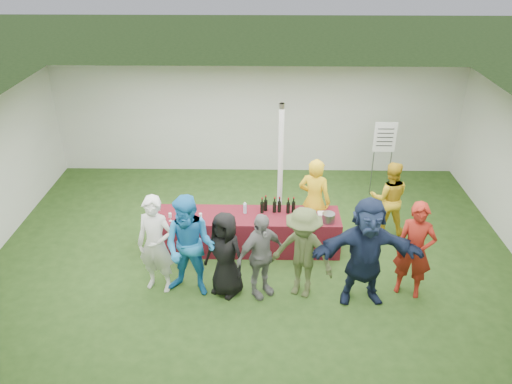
{
  "coord_description": "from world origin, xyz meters",
  "views": [
    {
      "loc": [
        0.18,
        -7.77,
        5.59
      ],
      "look_at": [
        0.03,
        0.4,
        1.25
      ],
      "focal_mm": 35.0,
      "sensor_mm": 36.0,
      "label": 1
    }
  ],
  "objects_px": {
    "customer_1": "(190,247)",
    "customer_2": "(225,254)",
    "wine_list_sign": "(384,143)",
    "serving_table": "(246,232)",
    "staff_back": "(389,198)",
    "dump_bucket": "(328,218)",
    "customer_0": "(156,245)",
    "customer_3": "(260,256)",
    "customer_6": "(415,250)",
    "customer_4": "(303,253)",
    "customer_5": "(366,252)",
    "staff_pourer": "(314,201)"
  },
  "relations": [
    {
      "from": "staff_pourer",
      "to": "customer_6",
      "type": "bearing_deg",
      "value": 155.62
    },
    {
      "from": "serving_table",
      "to": "customer_6",
      "type": "bearing_deg",
      "value": -24.54
    },
    {
      "from": "dump_bucket",
      "to": "customer_3",
      "type": "distance_m",
      "value": 1.7
    },
    {
      "from": "customer_2",
      "to": "customer_3",
      "type": "height_order",
      "value": "customer_3"
    },
    {
      "from": "customer_0",
      "to": "customer_5",
      "type": "relative_size",
      "value": 0.93
    },
    {
      "from": "customer_1",
      "to": "customer_2",
      "type": "bearing_deg",
      "value": 16.11
    },
    {
      "from": "customer_0",
      "to": "customer_4",
      "type": "xyz_separation_m",
      "value": [
        2.45,
        -0.12,
        -0.06
      ]
    },
    {
      "from": "customer_2",
      "to": "wine_list_sign",
      "type": "bearing_deg",
      "value": 78.85
    },
    {
      "from": "dump_bucket",
      "to": "customer_0",
      "type": "xyz_separation_m",
      "value": [
        -3.0,
        -1.02,
        0.06
      ]
    },
    {
      "from": "serving_table",
      "to": "staff_back",
      "type": "xyz_separation_m",
      "value": [
        2.86,
        0.67,
        0.41
      ]
    },
    {
      "from": "customer_4",
      "to": "customer_6",
      "type": "xyz_separation_m",
      "value": [
        1.85,
        0.06,
        0.04
      ]
    },
    {
      "from": "wine_list_sign",
      "to": "serving_table",
      "type": "bearing_deg",
      "value": -143.1
    },
    {
      "from": "wine_list_sign",
      "to": "customer_1",
      "type": "relative_size",
      "value": 0.97
    },
    {
      "from": "staff_pourer",
      "to": "customer_1",
      "type": "relative_size",
      "value": 0.96
    },
    {
      "from": "customer_3",
      "to": "customer_6",
      "type": "bearing_deg",
      "value": -34.69
    },
    {
      "from": "staff_pourer",
      "to": "staff_back",
      "type": "xyz_separation_m",
      "value": [
        1.53,
        0.33,
        -0.11
      ]
    },
    {
      "from": "staff_back",
      "to": "customer_1",
      "type": "xyz_separation_m",
      "value": [
        -3.73,
        -2.02,
        0.14
      ]
    },
    {
      "from": "serving_table",
      "to": "wine_list_sign",
      "type": "relative_size",
      "value": 2.0
    },
    {
      "from": "serving_table",
      "to": "customer_0",
      "type": "height_order",
      "value": "customer_0"
    },
    {
      "from": "customer_0",
      "to": "customer_6",
      "type": "bearing_deg",
      "value": 13.87
    },
    {
      "from": "serving_table",
      "to": "staff_pourer",
      "type": "height_order",
      "value": "staff_pourer"
    },
    {
      "from": "customer_5",
      "to": "customer_2",
      "type": "bearing_deg",
      "value": 174.1
    },
    {
      "from": "staff_back",
      "to": "customer_5",
      "type": "relative_size",
      "value": 0.81
    },
    {
      "from": "customer_2",
      "to": "serving_table",
      "type": "bearing_deg",
      "value": 109.25
    },
    {
      "from": "customer_2",
      "to": "dump_bucket",
      "type": "bearing_deg",
      "value": 62.7
    },
    {
      "from": "customer_3",
      "to": "staff_back",
      "type": "bearing_deg",
      "value": 2.15
    },
    {
      "from": "wine_list_sign",
      "to": "customer_3",
      "type": "distance_m",
      "value": 4.61
    },
    {
      "from": "customer_2",
      "to": "customer_3",
      "type": "relative_size",
      "value": 0.98
    },
    {
      "from": "customer_0",
      "to": "customer_1",
      "type": "bearing_deg",
      "value": 4.05
    },
    {
      "from": "customer_5",
      "to": "customer_6",
      "type": "height_order",
      "value": "customer_5"
    },
    {
      "from": "customer_5",
      "to": "customer_1",
      "type": "bearing_deg",
      "value": 175.22
    },
    {
      "from": "customer_4",
      "to": "customer_1",
      "type": "bearing_deg",
      "value": -156.13
    },
    {
      "from": "serving_table",
      "to": "staff_back",
      "type": "bearing_deg",
      "value": 13.13
    },
    {
      "from": "staff_back",
      "to": "customer_0",
      "type": "bearing_deg",
      "value": 29.82
    },
    {
      "from": "dump_bucket",
      "to": "customer_1",
      "type": "relative_size",
      "value": 0.13
    },
    {
      "from": "customer_1",
      "to": "dump_bucket",
      "type": "bearing_deg",
      "value": 39.35
    },
    {
      "from": "staff_pourer",
      "to": "customer_1",
      "type": "distance_m",
      "value": 2.77
    },
    {
      "from": "dump_bucket",
      "to": "customer_5",
      "type": "xyz_separation_m",
      "value": [
        0.45,
        -1.26,
        0.12
      ]
    },
    {
      "from": "serving_table",
      "to": "customer_4",
      "type": "distance_m",
      "value": 1.75
    },
    {
      "from": "customer_4",
      "to": "customer_5",
      "type": "xyz_separation_m",
      "value": [
        1.0,
        -0.12,
        0.13
      ]
    },
    {
      "from": "staff_pourer",
      "to": "customer_4",
      "type": "bearing_deg",
      "value": 101.6
    },
    {
      "from": "wine_list_sign",
      "to": "customer_5",
      "type": "height_order",
      "value": "customer_5"
    },
    {
      "from": "customer_0",
      "to": "customer_5",
      "type": "height_order",
      "value": "customer_5"
    },
    {
      "from": "staff_back",
      "to": "customer_4",
      "type": "bearing_deg",
      "value": 53.4
    },
    {
      "from": "wine_list_sign",
      "to": "customer_0",
      "type": "height_order",
      "value": "wine_list_sign"
    },
    {
      "from": "customer_1",
      "to": "customer_0",
      "type": "bearing_deg",
      "value": -176.34
    },
    {
      "from": "dump_bucket",
      "to": "customer_0",
      "type": "distance_m",
      "value": 3.17
    },
    {
      "from": "customer_3",
      "to": "customer_0",
      "type": "bearing_deg",
      "value": 139.15
    },
    {
      "from": "serving_table",
      "to": "customer_6",
      "type": "distance_m",
      "value": 3.17
    },
    {
      "from": "customer_2",
      "to": "staff_back",
      "type": "bearing_deg",
      "value": 63.9
    }
  ]
}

